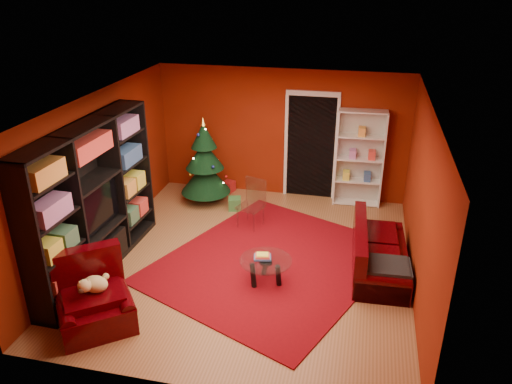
% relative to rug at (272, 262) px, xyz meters
% --- Properties ---
extents(floor, '(5.00, 5.50, 0.05)m').
position_rel_rug_xyz_m(floor, '(-0.35, -0.01, -0.04)').
color(floor, brown).
rests_on(floor, ground).
extents(ceiling, '(5.00, 5.50, 0.05)m').
position_rel_rug_xyz_m(ceiling, '(-0.35, -0.01, 2.61)').
color(ceiling, silver).
rests_on(ceiling, wall_back).
extents(wall_back, '(5.00, 0.05, 2.60)m').
position_rel_rug_xyz_m(wall_back, '(-0.35, 2.76, 1.29)').
color(wall_back, maroon).
rests_on(wall_back, ground).
extents(wall_left, '(0.05, 5.50, 2.60)m').
position_rel_rug_xyz_m(wall_left, '(-2.87, -0.01, 1.29)').
color(wall_left, maroon).
rests_on(wall_left, ground).
extents(wall_right, '(0.05, 5.50, 2.60)m').
position_rel_rug_xyz_m(wall_right, '(2.18, -0.01, 1.29)').
color(wall_right, maroon).
rests_on(wall_right, ground).
extents(doorway, '(1.06, 0.60, 2.16)m').
position_rel_rug_xyz_m(doorway, '(0.25, 2.72, 1.04)').
color(doorway, black).
rests_on(doorway, floor).
extents(rug, '(4.24, 4.51, 0.02)m').
position_rel_rug_xyz_m(rug, '(0.00, 0.00, 0.00)').
color(rug, maroon).
rests_on(rug, floor).
extents(media_unit, '(0.56, 3.04, 2.32)m').
position_rel_rug_xyz_m(media_unit, '(-2.62, -0.69, 1.15)').
color(media_unit, black).
rests_on(media_unit, floor).
extents(christmas_tree, '(1.20, 1.20, 1.77)m').
position_rel_rug_xyz_m(christmas_tree, '(-1.75, 2.01, 0.85)').
color(christmas_tree, black).
rests_on(christmas_tree, floor).
extents(gift_box_teal, '(0.35, 0.35, 0.28)m').
position_rel_rug_xyz_m(gift_box_teal, '(-1.91, 2.23, 0.13)').
color(gift_box_teal, teal).
rests_on(gift_box_teal, floor).
extents(gift_box_green, '(0.30, 0.30, 0.24)m').
position_rel_rug_xyz_m(gift_box_green, '(-1.09, 1.76, 0.11)').
color(gift_box_green, '#2F7437').
rests_on(gift_box_green, floor).
extents(gift_box_red, '(0.28, 0.28, 0.22)m').
position_rel_rug_xyz_m(gift_box_red, '(-1.43, 2.58, 0.10)').
color(gift_box_red, '#A41B1E').
rests_on(gift_box_red, floor).
extents(white_bookshelf, '(0.92, 0.37, 1.97)m').
position_rel_rug_xyz_m(white_bookshelf, '(1.22, 2.56, 0.95)').
color(white_bookshelf, white).
rests_on(white_bookshelf, floor).
extents(armchair, '(1.41, 1.41, 0.79)m').
position_rel_rug_xyz_m(armchair, '(-1.99, -1.98, 0.38)').
color(armchair, black).
rests_on(armchair, rug).
extents(dog, '(0.50, 0.48, 0.26)m').
position_rel_rug_xyz_m(dog, '(-1.98, -1.91, 0.58)').
color(dog, beige).
rests_on(dog, armchair).
extents(sofa, '(0.88, 1.83, 0.77)m').
position_rel_rug_xyz_m(sofa, '(1.67, 0.16, 0.38)').
color(sofa, black).
rests_on(sofa, rug).
extents(coffee_table, '(0.93, 0.93, 0.49)m').
position_rel_rug_xyz_m(coffee_table, '(0.01, -0.56, 0.20)').
color(coffee_table, gray).
rests_on(coffee_table, rug).
extents(acrylic_chair, '(0.54, 0.56, 0.81)m').
position_rel_rug_xyz_m(acrylic_chair, '(-0.62, 1.12, 0.40)').
color(acrylic_chair, '#66605B').
rests_on(acrylic_chair, rug).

